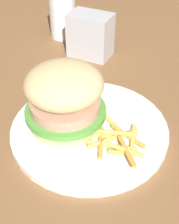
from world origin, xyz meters
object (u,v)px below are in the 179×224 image
drink_glass (63,17)px  fries_pile (117,140)px  napkin_dispenser (90,35)px  sandwich (64,96)px  plate (90,129)px

drink_glass → fries_pile: bearing=54.9°
napkin_dispenser → sandwich: bearing=-74.2°
sandwich → napkin_dispenser: sandwich is taller
sandwich → fries_pile: bearing=98.4°
plate → drink_glass: 0.36m
sandwich → drink_glass: sandwich is taller
plate → drink_glass: drink_glass is taller
fries_pile → drink_glass: bearing=-125.1°
plate → napkin_dispenser: (-0.20, -0.16, 0.04)m
plate → sandwich: bearing=-67.0°
sandwich → fries_pile: size_ratio=1.24×
plate → napkin_dispenser: size_ratio=2.66×
fries_pile → napkin_dispenser: napkin_dispenser is taller
sandwich → fries_pile: 0.10m
sandwich → drink_glass: (-0.24, -0.23, -0.01)m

